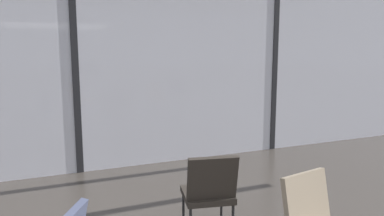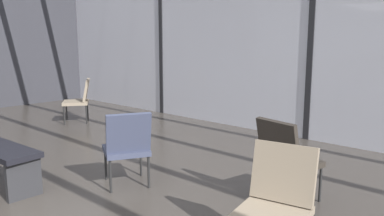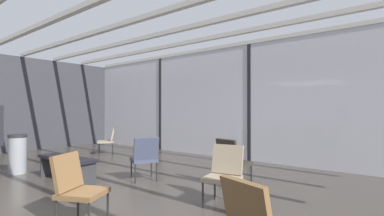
% 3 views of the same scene
% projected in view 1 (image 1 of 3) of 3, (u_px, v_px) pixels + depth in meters
% --- Properties ---
extents(glass_curtain_wall, '(14.00, 0.08, 3.22)m').
position_uv_depth(glass_curtain_wall, '(75.00, 67.00, 5.36)').
color(glass_curtain_wall, silver).
rests_on(glass_curtain_wall, ground).
extents(window_mullion_1, '(0.10, 0.12, 3.22)m').
position_uv_depth(window_mullion_1, '(75.00, 67.00, 5.36)').
color(window_mullion_1, black).
rests_on(window_mullion_1, ground).
extents(window_mullion_2, '(0.10, 0.12, 3.22)m').
position_uv_depth(window_mullion_2, '(274.00, 63.00, 6.69)').
color(window_mullion_2, black).
rests_on(window_mullion_2, ground).
extents(parked_airplane, '(12.18, 4.08, 4.08)m').
position_uv_depth(parked_airplane, '(15.00, 42.00, 8.80)').
color(parked_airplane, silver).
rests_on(parked_airplane, ground).
extents(lounge_chair_0, '(0.58, 0.61, 0.87)m').
position_uv_depth(lounge_chair_0, '(209.00, 189.00, 3.58)').
color(lounge_chair_0, '#28231E').
rests_on(lounge_chair_0, ground).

